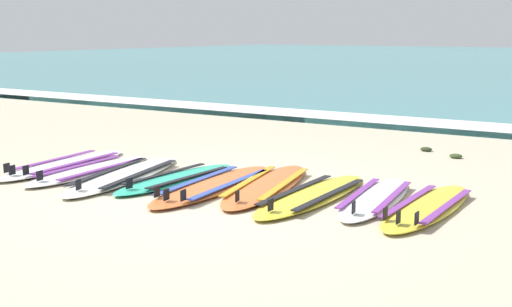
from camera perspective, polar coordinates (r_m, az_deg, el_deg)
The scene contains 13 objects.
ground_plane at distance 7.00m, azimuth -4.44°, elevation -3.67°, with size 80.00×80.00×0.00m, color #C1B599.
wave_foam_strip at distance 12.38m, azimuth 12.77°, elevation 2.52°, with size 80.00×1.10×0.11m, color white.
surfboard_0 at distance 8.80m, azimuth -16.06°, elevation -0.90°, with size 0.76×2.25×0.18m.
surfboard_1 at distance 8.35m, azimuth -13.95°, elevation -1.40°, with size 0.64×2.11×0.18m.
surfboard_2 at distance 7.98m, azimuth -11.18°, elevation -1.83°, with size 1.09×2.44×0.18m.
surfboard_3 at distance 7.70m, azimuth -6.78°, elevation -2.14°, with size 0.56×1.97×0.18m.
surfboard_4 at distance 7.34m, azimuth -3.60°, elevation -2.71°, with size 0.75×2.34×0.18m.
surfboard_5 at distance 7.33m, azimuth 0.93°, elevation -2.72°, with size 1.05×2.35×0.18m.
surfboard_6 at distance 6.91m, azimuth 4.87°, elevation -3.57°, with size 0.56×2.19×0.18m.
surfboard_7 at distance 6.87m, azimuth 10.18°, elevation -3.77°, with size 0.74×2.01×0.18m.
surfboard_8 at distance 6.64m, azimuth 14.47°, elevation -4.44°, with size 0.52×2.07×0.18m.
seaweed_clump_near_shoreline at distance 9.46m, azimuth 16.73°, elevation -0.20°, with size 0.17×0.14×0.06m, color #384723.
seaweed_clump_mid_sand at distance 9.89m, azimuth 14.36°, elevation 0.36°, with size 0.17×0.14×0.06m, color #2D381E.
Camera 1 is at (4.07, -5.44, 1.70)m, focal length 46.75 mm.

